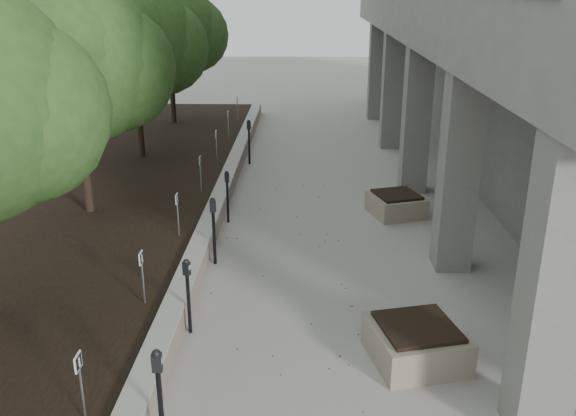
# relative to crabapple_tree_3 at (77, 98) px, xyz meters

# --- Properties ---
(retaining_wall) EXTENTS (0.39, 26.00, 0.50)m
(retaining_wall) POSITION_rel_crabapple_tree_3_xyz_m (2.97, 1.00, -2.87)
(retaining_wall) COLOR gray
(retaining_wall) RESTS_ON ground
(planting_bed) EXTENTS (7.00, 26.00, 0.40)m
(planting_bed) POSITION_rel_crabapple_tree_3_xyz_m (-0.70, 1.00, -2.92)
(planting_bed) COLOR black
(planting_bed) RESTS_ON ground
(crabapple_tree_3) EXTENTS (4.60, 4.00, 5.44)m
(crabapple_tree_3) POSITION_rel_crabapple_tree_3_xyz_m (0.00, 0.00, 0.00)
(crabapple_tree_3) COLOR #284C1D
(crabapple_tree_3) RESTS_ON planting_bed
(crabapple_tree_4) EXTENTS (4.60, 4.00, 5.44)m
(crabapple_tree_4) POSITION_rel_crabapple_tree_3_xyz_m (0.00, 5.00, 0.00)
(crabapple_tree_4) COLOR #284C1D
(crabapple_tree_4) RESTS_ON planting_bed
(crabapple_tree_5) EXTENTS (4.60, 4.00, 5.44)m
(crabapple_tree_5) POSITION_rel_crabapple_tree_3_xyz_m (0.00, 10.00, 0.00)
(crabapple_tree_5) COLOR #284C1D
(crabapple_tree_5) RESTS_ON planting_bed
(parking_sign_2) EXTENTS (0.04, 0.22, 0.96)m
(parking_sign_2) POSITION_rel_crabapple_tree_3_xyz_m (2.45, -7.50, -2.24)
(parking_sign_2) COLOR black
(parking_sign_2) RESTS_ON planting_bed
(parking_sign_3) EXTENTS (0.04, 0.22, 0.96)m
(parking_sign_3) POSITION_rel_crabapple_tree_3_xyz_m (2.45, -4.50, -2.24)
(parking_sign_3) COLOR black
(parking_sign_3) RESTS_ON planting_bed
(parking_sign_4) EXTENTS (0.04, 0.22, 0.96)m
(parking_sign_4) POSITION_rel_crabapple_tree_3_xyz_m (2.45, -1.50, -2.24)
(parking_sign_4) COLOR black
(parking_sign_4) RESTS_ON planting_bed
(parking_sign_5) EXTENTS (0.04, 0.22, 0.96)m
(parking_sign_5) POSITION_rel_crabapple_tree_3_xyz_m (2.45, 1.50, -2.24)
(parking_sign_5) COLOR black
(parking_sign_5) RESTS_ON planting_bed
(parking_sign_6) EXTENTS (0.04, 0.22, 0.96)m
(parking_sign_6) POSITION_rel_crabapple_tree_3_xyz_m (2.45, 4.50, -2.24)
(parking_sign_6) COLOR black
(parking_sign_6) RESTS_ON planting_bed
(parking_sign_7) EXTENTS (0.04, 0.22, 0.96)m
(parking_sign_7) POSITION_rel_crabapple_tree_3_xyz_m (2.45, 7.50, -2.24)
(parking_sign_7) COLOR black
(parking_sign_7) RESTS_ON planting_bed
(parking_sign_8) EXTENTS (0.04, 0.22, 0.96)m
(parking_sign_8) POSITION_rel_crabapple_tree_3_xyz_m (2.45, 10.50, -2.24)
(parking_sign_8) COLOR black
(parking_sign_8) RESTS_ON planting_bed
(parking_meter_1) EXTENTS (0.15, 0.11, 1.46)m
(parking_meter_1) POSITION_rel_crabapple_tree_3_xyz_m (3.42, -7.52, -2.39)
(parking_meter_1) COLOR black
(parking_meter_1) RESTS_ON ground
(parking_meter_2) EXTENTS (0.16, 0.14, 1.36)m
(parking_meter_2) POSITION_rel_crabapple_tree_3_xyz_m (3.26, -4.76, -2.44)
(parking_meter_2) COLOR black
(parking_meter_2) RESTS_ON ground
(parking_meter_3) EXTENTS (0.17, 0.14, 1.47)m
(parking_meter_3) POSITION_rel_crabapple_tree_3_xyz_m (3.30, -2.04, -2.39)
(parking_meter_3) COLOR black
(parking_meter_3) RESTS_ON ground
(parking_meter_4) EXTENTS (0.14, 0.11, 1.32)m
(parking_meter_4) POSITION_rel_crabapple_tree_3_xyz_m (3.29, 0.35, -2.46)
(parking_meter_4) COLOR black
(parking_meter_4) RESTS_ON ground
(parking_meter_5) EXTENTS (0.16, 0.13, 1.47)m
(parking_meter_5) POSITION_rel_crabapple_tree_3_xyz_m (3.36, 5.55, -2.39)
(parking_meter_5) COLOR black
(parking_meter_5) RESTS_ON ground
(planter_front) EXTENTS (1.62, 1.62, 0.63)m
(planter_front) POSITION_rel_crabapple_tree_3_xyz_m (6.92, -5.46, -2.81)
(planter_front) COLOR gray
(planter_front) RESTS_ON ground
(planter_back) EXTENTS (1.53, 1.53, 0.57)m
(planter_back) POSITION_rel_crabapple_tree_3_xyz_m (7.49, 1.02, -2.84)
(planter_back) COLOR gray
(planter_back) RESTS_ON ground
(berry_scatter) EXTENTS (3.30, 14.10, 0.02)m
(berry_scatter) POSITION_rel_crabapple_tree_3_xyz_m (4.70, -3.00, -3.11)
(berry_scatter) COLOR maroon
(berry_scatter) RESTS_ON ground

